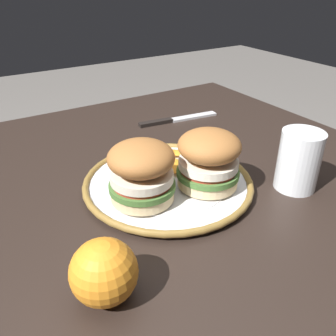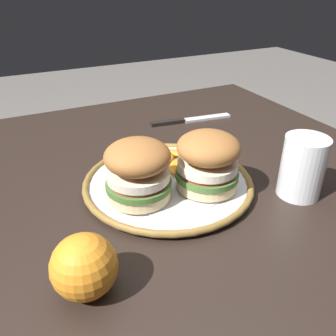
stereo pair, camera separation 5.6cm
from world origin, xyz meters
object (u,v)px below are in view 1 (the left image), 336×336
object	(u,v)px
dining_table	(126,231)
sandwich_half_left	(209,158)
sandwich_half_right	(143,170)
table_knife	(173,120)
dinner_plate	(168,183)
drinking_glass	(298,165)
whole_orange	(104,272)

from	to	relation	value
dining_table	sandwich_half_left	bearing A→B (deg)	-41.44
dining_table	sandwich_half_right	xyz separation A→B (m)	(0.00, -0.08, 0.18)
sandwich_half_right	table_knife	world-z (taller)	sandwich_half_right
dinner_plate	table_knife	distance (m)	0.32
drinking_glass	whole_orange	distance (m)	0.40
sandwich_half_left	table_knife	bearing A→B (deg)	67.43
sandwich_half_right	whole_orange	world-z (taller)	sandwich_half_right
dining_table	drinking_glass	distance (m)	0.35
dining_table	dinner_plate	bearing A→B (deg)	-37.97
dining_table	sandwich_half_left	distance (m)	0.24
whole_orange	dining_table	bearing A→B (deg)	60.37
dining_table	table_knife	xyz separation A→B (m)	(0.25, 0.21, 0.11)
dining_table	drinking_glass	bearing A→B (deg)	-33.35
dinner_plate	sandwich_half_right	xyz separation A→B (m)	(-0.07, -0.03, 0.06)
drinking_glass	whole_orange	bearing A→B (deg)	-172.56
sandwich_half_right	table_knife	bearing A→B (deg)	50.10
drinking_glass	table_knife	xyz separation A→B (m)	(-0.02, 0.39, -0.04)
sandwich_half_left	whole_orange	bearing A→B (deg)	-153.68
sandwich_half_left	table_knife	xyz separation A→B (m)	(0.13, 0.32, -0.07)
sandwich_half_left	sandwich_half_right	bearing A→B (deg)	169.14
drinking_glass	sandwich_half_left	bearing A→B (deg)	154.44
dining_table	whole_orange	distance (m)	0.30
dinner_plate	sandwich_half_left	world-z (taller)	sandwich_half_left
sandwich_half_left	whole_orange	world-z (taller)	sandwich_half_left
sandwich_half_left	table_knife	world-z (taller)	sandwich_half_left
dining_table	dinner_plate	xyz separation A→B (m)	(0.07, -0.05, 0.12)
drinking_glass	table_knife	distance (m)	0.39
whole_orange	sandwich_half_left	bearing A→B (deg)	26.32
dining_table	sandwich_half_right	size ratio (longest dim) A/B	9.51
dinner_plate	sandwich_half_right	size ratio (longest dim) A/B	2.59
dining_table	table_knife	world-z (taller)	table_knife
dining_table	sandwich_half_left	xyz separation A→B (m)	(0.12, -0.10, 0.18)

